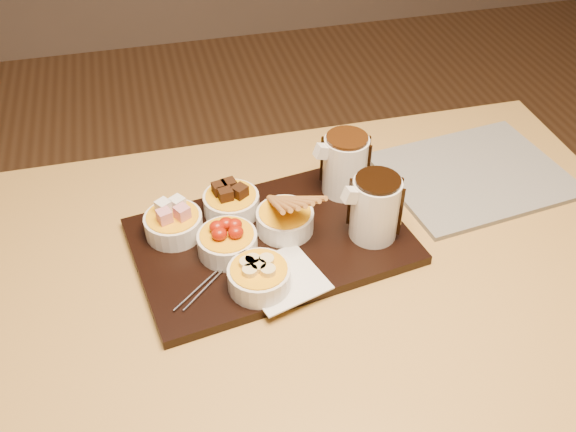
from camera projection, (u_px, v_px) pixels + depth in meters
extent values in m
cube|color=#BB8F45|center=(320.00, 271.00, 1.10)|extent=(1.20, 0.80, 0.04)
cylinder|color=#BB8F45|center=(51.00, 323.00, 1.49)|extent=(0.06, 0.06, 0.71)
cylinder|color=#BB8F45|center=(475.00, 246.00, 1.69)|extent=(0.06, 0.06, 0.71)
cube|color=black|center=(271.00, 241.00, 1.11)|extent=(0.50, 0.37, 0.02)
cube|color=white|center=(283.00, 279.00, 1.03)|extent=(0.15, 0.15, 0.00)
cylinder|color=white|center=(174.00, 225.00, 1.10)|extent=(0.10, 0.10, 0.04)
cylinder|color=white|center=(231.00, 204.00, 1.14)|extent=(0.10, 0.10, 0.04)
cylinder|color=white|center=(227.00, 243.00, 1.07)|extent=(0.10, 0.10, 0.04)
cylinder|color=white|center=(285.00, 221.00, 1.11)|extent=(0.10, 0.10, 0.04)
cylinder|color=white|center=(259.00, 278.00, 1.01)|extent=(0.10, 0.10, 0.04)
cylinder|color=silver|center=(375.00, 209.00, 1.08)|extent=(0.09, 0.09, 0.11)
cylinder|color=silver|center=(345.00, 165.00, 1.17)|extent=(0.09, 0.09, 0.11)
cube|color=beige|center=(474.00, 175.00, 1.26)|extent=(0.37, 0.32, 0.01)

